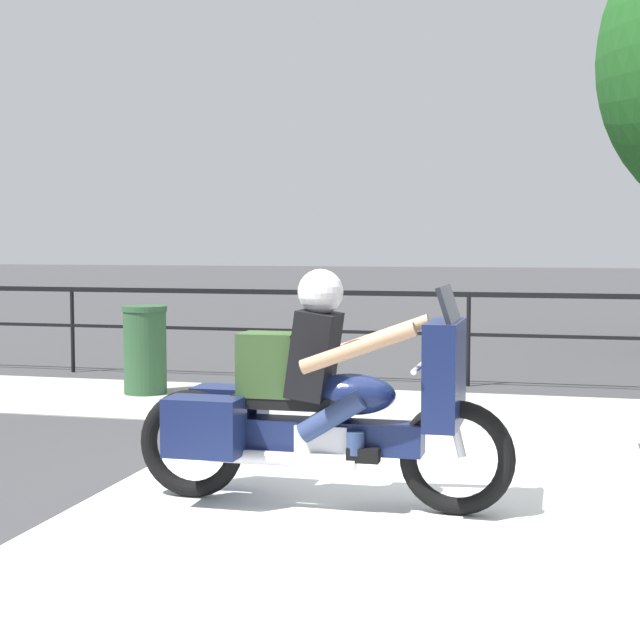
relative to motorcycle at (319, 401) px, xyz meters
The scene contains 6 objects.
ground_plane 0.85m from the motorcycle, 37.76° to the left, with size 120.00×120.00×0.00m, color #38383A.
sidewalk_band 3.80m from the motorcycle, 83.66° to the left, with size 44.00×2.40×0.01m, color #A8A59E.
crosswalk_band 0.75m from the motorcycle, 21.66° to the left, with size 3.63×6.00×0.01m, color silver.
fence_railing 5.51m from the motorcycle, 85.70° to the left, with size 36.00×0.05×1.11m.
motorcycle is the anchor object (origin of this frame).
trash_bin 5.01m from the motorcycle, 126.85° to the left, with size 0.50×0.50×0.98m.
Camera 1 is at (1.10, -6.29, 1.69)m, focal length 55.00 mm.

